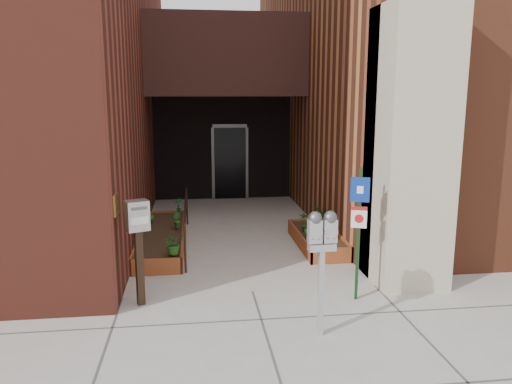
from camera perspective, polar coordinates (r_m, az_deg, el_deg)
name	(u,v)px	position (r m, az deg, el deg)	size (l,w,h in m)	color
ground	(252,292)	(7.99, -0.41, -11.32)	(80.00, 80.00, 0.00)	#9E9991
architecture	(215,22)	(14.38, -4.65, 18.78)	(20.00, 14.60, 10.00)	maroon
planter_left	(162,239)	(10.47, -10.68, -5.26)	(0.90, 3.60, 0.30)	brown
planter_right	(318,240)	(10.28, 7.04, -5.47)	(0.80, 2.20, 0.30)	brown
handrail	(186,209)	(10.25, -8.03, -1.99)	(0.04, 3.34, 0.90)	black
parking_meter	(322,240)	(6.28, 7.56, -5.47)	(0.37, 0.18, 1.64)	#B2B2B5
sign_post	(359,220)	(7.48, 11.68, -3.14)	(0.27, 0.11, 2.01)	black
payment_dropbox	(138,230)	(7.37, -13.35, -4.28)	(0.37, 0.33, 1.57)	black
shrub_left_a	(174,243)	(8.86, -9.40, -5.78)	(0.35, 0.35, 0.39)	#245E1B
shrub_left_b	(177,220)	(10.60, -9.05, -3.18)	(0.18, 0.18, 0.32)	#24611B
shrub_left_c	(150,213)	(11.20, -12.04, -2.41)	(0.20, 0.20, 0.36)	#2B621C
shrub_left_d	(178,205)	(11.93, -8.87, -1.51)	(0.18, 0.18, 0.35)	#18541B
shrub_right_a	(308,228)	(9.91, 6.02, -4.08)	(0.18, 0.18, 0.33)	#1E621C
shrub_right_b	(304,221)	(10.33, 5.52, -3.32)	(0.19, 0.19, 0.37)	#215016
shrub_right_c	(319,213)	(11.09, 7.20, -2.40)	(0.32, 0.32, 0.35)	#1D5F1B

